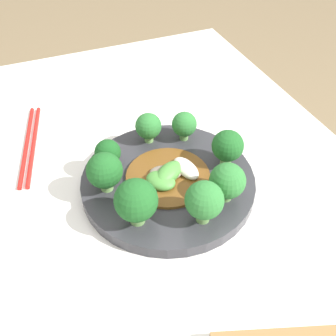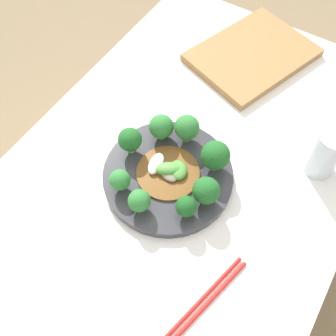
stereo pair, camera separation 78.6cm
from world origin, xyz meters
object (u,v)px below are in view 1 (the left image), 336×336
at_px(broccoli_east, 148,126).
at_px(broccoli_southeast, 184,125).
at_px(stirfry_center, 169,175).
at_px(plate, 168,182).
at_px(chopsticks, 30,144).
at_px(broccoli_south, 228,146).
at_px(broccoli_north, 105,171).
at_px(broccoli_west, 204,201).
at_px(broccoli_northeast, 108,153).
at_px(broccoli_northwest, 136,201).
at_px(broccoli_southwest, 227,181).

xyz_separation_m(broccoli_east, broccoli_southeast, (-0.02, -0.06, -0.00)).
bearing_deg(stirfry_center, plate, 22.17).
bearing_deg(chopsticks, plate, -134.54).
xyz_separation_m(broccoli_south, broccoli_north, (0.02, 0.19, -0.00)).
height_order(broccoli_west, broccoli_northeast, broccoli_west).
xyz_separation_m(broccoli_southeast, chopsticks, (0.10, 0.25, -0.05)).
bearing_deg(broccoli_south, broccoli_east, 42.08).
xyz_separation_m(broccoli_south, broccoli_east, (0.10, 0.09, -0.01)).
bearing_deg(broccoli_northwest, chopsticks, 25.09).
bearing_deg(chopsticks, broccoli_northeast, -138.70).
bearing_deg(broccoli_southwest, chopsticks, 44.23).
height_order(broccoli_west, broccoli_southwest, broccoli_west).
relative_size(plate, broccoli_northwest, 3.73).
distance_m(broccoli_northwest, chopsticks, 0.28).
xyz_separation_m(broccoli_west, broccoli_southeast, (0.17, -0.05, -0.01)).
bearing_deg(broccoli_northeast, broccoli_west, -149.65).
distance_m(broccoli_northeast, chopsticks, 0.17).
bearing_deg(broccoli_northwest, broccoli_west, -110.50).
bearing_deg(broccoli_southeast, plate, 141.93).
distance_m(broccoli_southeast, stirfry_center, 0.10).
relative_size(broccoli_southwest, broccoli_north, 0.97).
bearing_deg(broccoli_southwest, broccoli_north, 61.51).
bearing_deg(broccoli_northeast, broccoli_east, -65.12).
relative_size(broccoli_west, broccoli_southeast, 1.28).
xyz_separation_m(broccoli_northwest, broccoli_southeast, (0.14, -0.13, -0.01)).
bearing_deg(broccoli_west, broccoli_south, -43.26).
distance_m(plate, broccoli_south, 0.11).
height_order(broccoli_southeast, chopsticks, broccoli_southeast).
distance_m(broccoli_north, chopsticks, 0.20).
height_order(broccoli_east, broccoli_north, broccoli_north).
height_order(broccoli_west, chopsticks, broccoli_west).
bearing_deg(broccoli_northeast, broccoli_northwest, -177.47).
bearing_deg(broccoli_west, broccoli_east, 2.84).
relative_size(broccoli_southwest, chopsticks, 0.29).
distance_m(broccoli_east, broccoli_north, 0.13).
bearing_deg(broccoli_southeast, broccoli_south, -157.74).
xyz_separation_m(broccoli_northeast, stirfry_center, (-0.06, -0.08, -0.02)).
distance_m(broccoli_northwest, broccoli_north, 0.08).
xyz_separation_m(broccoli_northeast, broccoli_southeast, (0.02, -0.14, 0.00)).
relative_size(broccoli_north, stirfry_center, 0.49).
bearing_deg(broccoli_southwest, broccoli_northeast, 46.83).
relative_size(broccoli_northwest, stirfry_center, 0.55).
xyz_separation_m(broccoli_east, broccoli_north, (-0.08, 0.10, 0.01)).
bearing_deg(broccoli_north, plate, -97.89).
bearing_deg(broccoli_southwest, broccoli_northwest, 86.75).
relative_size(broccoli_south, stirfry_center, 0.49).
xyz_separation_m(broccoli_southwest, broccoli_south, (0.06, -0.03, 0.00)).
relative_size(broccoli_northwest, broccoli_southeast, 1.39).
xyz_separation_m(broccoli_southwest, broccoli_northwest, (0.01, 0.13, 0.01)).
relative_size(broccoli_southwest, broccoli_south, 0.97).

